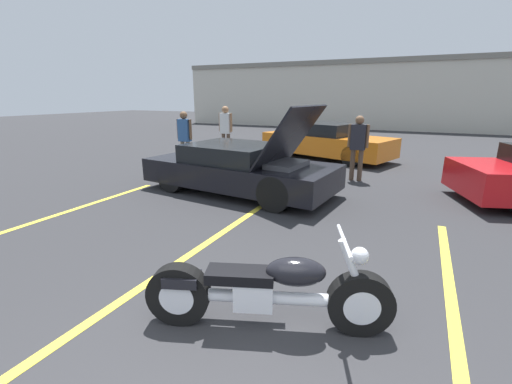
% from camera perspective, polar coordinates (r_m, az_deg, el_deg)
% --- Properties ---
extents(parking_stripe_foreground, '(0.12, 5.96, 0.01)m').
position_cam_1_polar(parking_stripe_foreground, '(7.07, -33.91, -4.54)').
color(parking_stripe_foreground, yellow).
rests_on(parking_stripe_foreground, ground).
extents(parking_stripe_middle, '(0.12, 5.96, 0.01)m').
position_cam_1_polar(parking_stripe_middle, '(4.73, -12.92, -11.40)').
color(parking_stripe_middle, yellow).
rests_on(parking_stripe_middle, ground).
extents(parking_stripe_back, '(0.12, 5.96, 0.01)m').
position_cam_1_polar(parking_stripe_back, '(3.91, 30.27, -19.53)').
color(parking_stripe_back, yellow).
rests_on(parking_stripe_back, ground).
extents(far_building, '(32.00, 4.20, 4.40)m').
position_cam_1_polar(far_building, '(25.52, 24.71, 14.82)').
color(far_building, beige).
rests_on(far_building, ground).
extents(motorcycle, '(2.21, 1.04, 0.94)m').
position_cam_1_polar(motorcycle, '(3.31, 1.93, -16.21)').
color(motorcycle, black).
rests_on(motorcycle, ground).
extents(show_car_hood_open, '(4.48, 2.28, 1.96)m').
position_cam_1_polar(show_car_hood_open, '(7.73, -2.61, 3.98)').
color(show_car_hood_open, black).
rests_on(show_car_hood_open, ground).
extents(parked_car_left_row, '(4.86, 3.06, 1.22)m').
position_cam_1_polar(parked_car_left_row, '(12.39, 11.49, 8.27)').
color(parked_car_left_row, orange).
rests_on(parked_car_left_row, ground).
extents(spectator_near_motorcycle, '(0.52, 0.24, 1.80)m').
position_cam_1_polar(spectator_near_motorcycle, '(12.07, -5.08, 10.67)').
color(spectator_near_motorcycle, brown).
rests_on(spectator_near_motorcycle, ground).
extents(spectator_by_show_car, '(0.52, 0.22, 1.69)m').
position_cam_1_polar(spectator_by_show_car, '(10.52, -11.81, 9.29)').
color(spectator_by_show_car, gray).
rests_on(spectator_by_show_car, ground).
extents(spectator_midground, '(0.52, 0.22, 1.66)m').
position_cam_1_polar(spectator_midground, '(9.14, 16.63, 7.88)').
color(spectator_midground, brown).
rests_on(spectator_midground, ground).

